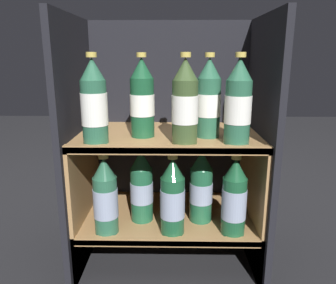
{
  "coord_description": "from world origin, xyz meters",
  "views": [
    {
      "loc": [
        0.02,
        -0.88,
        0.7
      ],
      "look_at": [
        0.0,
        0.13,
        0.43
      ],
      "focal_mm": 35.0,
      "sensor_mm": 36.0,
      "label": 1
    }
  ],
  "objects_px": {
    "bottle_upper_front_0": "(94,104)",
    "bottle_upper_front_2": "(238,104)",
    "bottle_upper_back_1": "(209,100)",
    "bottle_lower_back_1": "(201,188)",
    "bottle_upper_front_1": "(185,104)",
    "bottle_lower_front_0": "(105,198)",
    "bottle_lower_front_2": "(234,199)",
    "bottle_lower_front_1": "(173,198)",
    "bottle_lower_back_0": "(142,187)",
    "bottle_upper_back_0": "(142,100)"
  },
  "relations": [
    {
      "from": "bottle_upper_front_1",
      "to": "bottle_lower_back_0",
      "type": "relative_size",
      "value": 1.0
    },
    {
      "from": "bottle_lower_front_1",
      "to": "bottle_lower_front_0",
      "type": "bearing_deg",
      "value": -180.0
    },
    {
      "from": "bottle_upper_front_1",
      "to": "bottle_lower_front_1",
      "type": "bearing_deg",
      "value": 180.0
    },
    {
      "from": "bottle_upper_front_0",
      "to": "bottle_lower_back_1",
      "type": "relative_size",
      "value": 1.0
    },
    {
      "from": "bottle_upper_back_0",
      "to": "bottle_lower_back_0",
      "type": "height_order",
      "value": "bottle_upper_back_0"
    },
    {
      "from": "bottle_upper_front_0",
      "to": "bottle_lower_back_1",
      "type": "distance_m",
      "value": 0.44
    },
    {
      "from": "bottle_upper_back_1",
      "to": "bottle_lower_front_1",
      "type": "distance_m",
      "value": 0.32
    },
    {
      "from": "bottle_upper_front_2",
      "to": "bottle_lower_front_0",
      "type": "relative_size",
      "value": 1.0
    },
    {
      "from": "bottle_upper_front_0",
      "to": "bottle_lower_front_1",
      "type": "relative_size",
      "value": 1.0
    },
    {
      "from": "bottle_lower_back_1",
      "to": "bottle_upper_front_2",
      "type": "bearing_deg",
      "value": -42.84
    },
    {
      "from": "bottle_lower_front_0",
      "to": "bottle_lower_front_2",
      "type": "bearing_deg",
      "value": 0.0
    },
    {
      "from": "bottle_lower_front_1",
      "to": "bottle_lower_back_1",
      "type": "xyz_separation_m",
      "value": [
        0.09,
        0.08,
        0.0
      ]
    },
    {
      "from": "bottle_upper_front_1",
      "to": "bottle_upper_back_1",
      "type": "xyz_separation_m",
      "value": [
        0.08,
        0.08,
        0.0
      ]
    },
    {
      "from": "bottle_upper_front_0",
      "to": "bottle_upper_back_1",
      "type": "height_order",
      "value": "same"
    },
    {
      "from": "bottle_upper_back_0",
      "to": "bottle_upper_front_1",
      "type": "bearing_deg",
      "value": -32.91
    },
    {
      "from": "bottle_lower_front_0",
      "to": "bottle_lower_back_0",
      "type": "height_order",
      "value": "same"
    },
    {
      "from": "bottle_upper_front_0",
      "to": "bottle_upper_back_0",
      "type": "height_order",
      "value": "same"
    },
    {
      "from": "bottle_upper_back_0",
      "to": "bottle_lower_front_2",
      "type": "height_order",
      "value": "bottle_upper_back_0"
    },
    {
      "from": "bottle_upper_back_0",
      "to": "bottle_lower_front_1",
      "type": "bearing_deg",
      "value": -41.39
    },
    {
      "from": "bottle_upper_back_0",
      "to": "bottle_lower_back_1",
      "type": "relative_size",
      "value": 1.0
    },
    {
      "from": "bottle_upper_front_1",
      "to": "bottle_lower_front_0",
      "type": "relative_size",
      "value": 1.0
    },
    {
      "from": "bottle_lower_front_0",
      "to": "bottle_lower_back_0",
      "type": "xyz_separation_m",
      "value": [
        0.1,
        0.08,
        0.0
      ]
    },
    {
      "from": "bottle_upper_back_1",
      "to": "bottle_upper_back_0",
      "type": "bearing_deg",
      "value": 180.0
    },
    {
      "from": "bottle_upper_front_1",
      "to": "bottle_lower_front_0",
      "type": "distance_m",
      "value": 0.38
    },
    {
      "from": "bottle_upper_front_0",
      "to": "bottle_lower_front_2",
      "type": "height_order",
      "value": "bottle_upper_front_0"
    },
    {
      "from": "bottle_upper_front_1",
      "to": "bottle_lower_front_0",
      "type": "height_order",
      "value": "bottle_upper_front_1"
    },
    {
      "from": "bottle_lower_front_1",
      "to": "bottle_lower_back_0",
      "type": "distance_m",
      "value": 0.13
    },
    {
      "from": "bottle_upper_front_0",
      "to": "bottle_lower_front_1",
      "type": "height_order",
      "value": "bottle_upper_front_0"
    },
    {
      "from": "bottle_lower_front_0",
      "to": "bottle_lower_back_1",
      "type": "bearing_deg",
      "value": 15.59
    },
    {
      "from": "bottle_upper_back_0",
      "to": "bottle_lower_front_2",
      "type": "xyz_separation_m",
      "value": [
        0.28,
        -0.08,
        -0.29
      ]
    },
    {
      "from": "bottle_lower_front_1",
      "to": "bottle_lower_front_2",
      "type": "height_order",
      "value": "same"
    },
    {
      "from": "bottle_lower_front_2",
      "to": "bottle_lower_back_1",
      "type": "bearing_deg",
      "value": 138.3
    },
    {
      "from": "bottle_upper_front_0",
      "to": "bottle_upper_front_2",
      "type": "xyz_separation_m",
      "value": [
        0.41,
        0.0,
        0.0
      ]
    },
    {
      "from": "bottle_upper_front_1",
      "to": "bottle_upper_back_1",
      "type": "relative_size",
      "value": 1.0
    },
    {
      "from": "bottle_lower_front_2",
      "to": "bottle_lower_back_0",
      "type": "distance_m",
      "value": 0.3
    },
    {
      "from": "bottle_upper_back_0",
      "to": "bottle_lower_back_1",
      "type": "height_order",
      "value": "bottle_upper_back_0"
    },
    {
      "from": "bottle_upper_back_0",
      "to": "bottle_lower_front_1",
      "type": "relative_size",
      "value": 1.0
    },
    {
      "from": "bottle_upper_back_1",
      "to": "bottle_lower_front_2",
      "type": "bearing_deg",
      "value": -46.79
    },
    {
      "from": "bottle_lower_front_0",
      "to": "bottle_lower_front_1",
      "type": "height_order",
      "value": "same"
    },
    {
      "from": "bottle_upper_front_0",
      "to": "bottle_lower_front_1",
      "type": "xyz_separation_m",
      "value": [
        0.23,
        0.0,
        -0.29
      ]
    },
    {
      "from": "bottle_lower_back_1",
      "to": "bottle_upper_back_1",
      "type": "bearing_deg",
      "value": 0.0
    },
    {
      "from": "bottle_upper_front_2",
      "to": "bottle_lower_back_1",
      "type": "relative_size",
      "value": 1.0
    },
    {
      "from": "bottle_lower_front_2",
      "to": "bottle_lower_back_0",
      "type": "height_order",
      "value": "same"
    },
    {
      "from": "bottle_upper_back_1",
      "to": "bottle_upper_front_0",
      "type": "bearing_deg",
      "value": -165.91
    },
    {
      "from": "bottle_upper_front_2",
      "to": "bottle_upper_back_1",
      "type": "relative_size",
      "value": 1.0
    },
    {
      "from": "bottle_upper_front_2",
      "to": "bottle_upper_back_0",
      "type": "bearing_deg",
      "value": 163.31
    },
    {
      "from": "bottle_lower_front_1",
      "to": "bottle_lower_back_0",
      "type": "height_order",
      "value": "same"
    },
    {
      "from": "bottle_lower_front_1",
      "to": "bottle_lower_front_2",
      "type": "bearing_deg",
      "value": 0.0
    },
    {
      "from": "bottle_upper_front_1",
      "to": "bottle_upper_front_0",
      "type": "bearing_deg",
      "value": 180.0
    },
    {
      "from": "bottle_lower_back_0",
      "to": "bottle_upper_front_1",
      "type": "bearing_deg",
      "value": -31.36
    }
  ]
}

